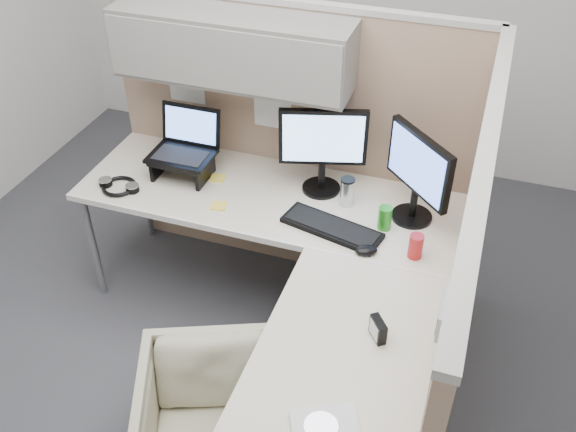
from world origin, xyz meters
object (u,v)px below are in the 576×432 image
(office_chair, at_px, (214,417))
(keyboard, at_px, (332,228))
(monitor_left, at_px, (323,144))
(desk, at_px, (284,260))

(office_chair, height_order, keyboard, keyboard)
(monitor_left, distance_m, keyboard, 0.43)
(desk, xyz_separation_m, monitor_left, (0.02, 0.54, 0.32))
(office_chair, relative_size, monitor_left, 1.35)
(monitor_left, bearing_deg, office_chair, -111.41)
(office_chair, height_order, monitor_left, monitor_left)
(desk, xyz_separation_m, keyboard, (0.16, 0.24, 0.05))
(desk, distance_m, keyboard, 0.29)
(desk, height_order, monitor_left, monitor_left)
(desk, relative_size, office_chair, 3.19)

